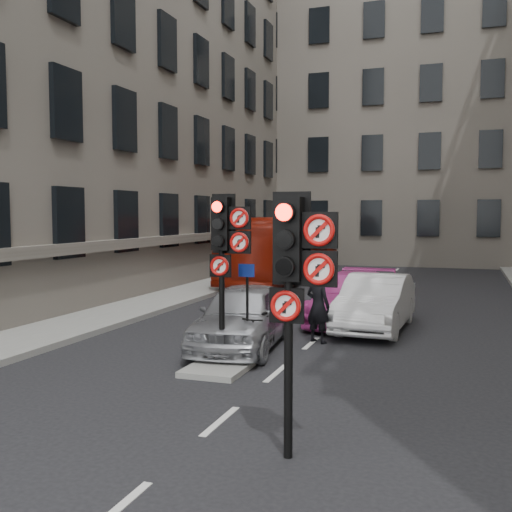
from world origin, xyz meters
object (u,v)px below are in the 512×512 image
Objects in this scene: signal_far at (225,241)px; motorcyclist at (318,306)px; info_sign at (247,297)px; signal_near at (295,267)px; car_silver at (243,316)px; motorcycle at (259,336)px; bus_red at (284,250)px; car_white at (376,302)px; car_pink at (353,297)px.

signal_far reaches higher than motorcyclist.
info_sign reaches higher than motorcyclist.
signal_near reaches higher than car_silver.
car_silver is 1.98m from motorcyclist.
car_silver is at bearing 59.95° from motorcyclist.
motorcycle is at bearing 92.16° from motorcyclist.
motorcyclist is at bearing -68.29° from bus_red.
bus_red is 15.62m from info_sign.
car_white is 2.51m from motorcyclist.
signal_near reaches higher than bus_red.
car_white is 0.92× the size of car_pink.
signal_near is 5.43m from info_sign.
motorcyclist is (-1.15, -2.22, 0.17)m from car_white.
car_pink is (1.93, 4.40, -0.04)m from car_silver.
motorcycle is at bearing -73.99° from bus_red.
info_sign is (0.21, 0.74, -1.25)m from signal_far.
motorcycle is (3.79, -14.90, -1.03)m from bus_red.
bus_red is (-3.04, 13.93, 0.76)m from car_silver.
motorcyclist is (1.60, 1.16, 0.16)m from car_silver.
signal_far reaches higher than info_sign.
signal_far is at bearing -76.25° from bus_red.
car_silver is (-2.95, 6.01, -1.80)m from signal_near.
car_silver is 4.80m from car_pink.
bus_red is at bearing 121.15° from car_white.
signal_far is at bearing -105.00° from motorcycle.
signal_far is 6.88m from car_pink.
car_silver is 2.24× the size of info_sign.
signal_near is 10.61m from car_pink.
car_pink is 5.87m from info_sign.
bus_red reaches higher than info_sign.
signal_far is (-2.60, 4.00, 0.12)m from signal_near.
motorcyclist is 0.91× the size of info_sign.
motorcycle is (0.74, -0.97, -0.27)m from car_silver.
signal_near is 20.85m from bus_red.
bus_red is at bearing 120.34° from car_pink.
signal_far is 2.45m from motorcycle.
car_silver reaches higher than motorcycle.
car_silver is 4.35m from car_white.
car_silver is 2.45× the size of motorcyclist.
motorcycle is at bearing -57.77° from car_silver.
car_pink is 3.26m from motorcyclist.
car_silver is at bearing 105.95° from info_sign.
info_sign is at bearing -115.79° from motorcycle.
car_silver is at bearing 133.58° from motorcycle.
signal_near is 0.77× the size of car_silver.
signal_near reaches higher than car_white.
motorcyclist is at bearing 100.66° from signal_near.
signal_far is at bearing 92.41° from motorcyclist.
motorcyclist reaches higher than car_silver.
car_white is at bearing 45.58° from car_silver.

